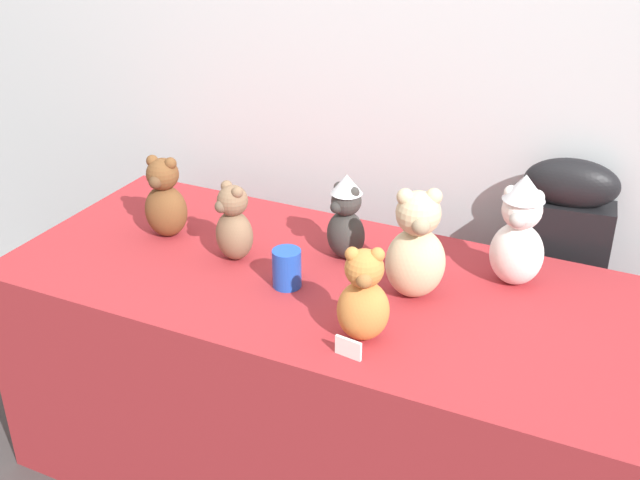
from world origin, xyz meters
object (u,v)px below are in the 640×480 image
party_cup_blue (287,268)px  instrument_case (553,301)px  display_table (320,380)px  teddy_bear_sand (416,247)px  teddy_bear_charcoal (346,218)px  teddy_bear_snow (519,232)px  teddy_bear_chestnut (165,199)px  teddy_bear_mocha (234,224)px  teddy_bear_ginger (364,297)px

party_cup_blue → instrument_case: bearing=43.5°
display_table → teddy_bear_sand: bearing=5.4°
teddy_bear_charcoal → teddy_bear_snow: teddy_bear_snow is taller
teddy_bear_chestnut → party_cup_blue: 0.50m
teddy_bear_charcoal → teddy_bear_sand: bearing=-7.4°
teddy_bear_sand → party_cup_blue: teddy_bear_sand is taller
teddy_bear_chestnut → teddy_bear_charcoal: teddy_bear_charcoal is taller
teddy_bear_chestnut → teddy_bear_sand: bearing=-6.7°
teddy_bear_snow → party_cup_blue: size_ratio=2.95×
teddy_bear_sand → teddy_bear_charcoal: bearing=128.1°
teddy_bear_mocha → teddy_bear_ginger: bearing=2.4°
instrument_case → party_cup_blue: bearing=-143.2°
display_table → teddy_bear_ginger: (0.22, -0.22, 0.48)m
teddy_bear_sand → teddy_bear_snow: 0.29m
teddy_bear_charcoal → party_cup_blue: (-0.08, -0.22, -0.07)m
display_table → teddy_bear_snow: (0.50, 0.21, 0.52)m
display_table → teddy_bear_mocha: (-0.28, -0.00, 0.47)m
teddy_bear_chestnut → teddy_bear_mocha: (0.27, -0.04, -0.01)m
teddy_bear_charcoal → teddy_bear_ginger: teddy_bear_charcoal is taller
instrument_case → teddy_bear_ginger: 0.90m
teddy_bear_sand → teddy_bear_snow: bearing=11.7°
party_cup_blue → teddy_bear_sand: bearing=17.3°
teddy_bear_mocha → teddy_bear_sand: 0.55m
teddy_bear_chestnut → display_table: bearing=-9.8°
instrument_case → display_table: bearing=-144.2°
party_cup_blue → teddy_bear_ginger: bearing=-26.9°
teddy_bear_charcoal → instrument_case: bearing=52.2°
display_table → instrument_case: size_ratio=1.84×
display_table → teddy_bear_mocha: teddy_bear_mocha is taller
teddy_bear_sand → teddy_bear_ginger: (-0.05, -0.25, -0.03)m
teddy_bear_chestnut → teddy_bear_mocha: teddy_bear_chestnut is taller
display_table → teddy_bear_ginger: bearing=-45.1°
instrument_case → teddy_bear_mocha: size_ratio=4.15×
instrument_case → teddy_bear_sand: size_ratio=3.14×
teddy_bear_charcoal → party_cup_blue: teddy_bear_charcoal is taller
instrument_case → teddy_bear_sand: teddy_bear_sand is taller
teddy_bear_snow → teddy_bear_ginger: bearing=-121.8°
party_cup_blue → teddy_bear_snow: bearing=27.0°
teddy_bear_chestnut → teddy_bear_ginger: 0.81m
teddy_bear_snow → display_table: bearing=-156.6°
teddy_bear_charcoal → party_cup_blue: bearing=-91.7°
display_table → teddy_bear_chestnut: 0.73m
display_table → instrument_case: (0.58, 0.53, 0.14)m
teddy_bear_ginger → teddy_bear_snow: size_ratio=0.78×
display_table → teddy_bear_charcoal: bearing=84.3°
instrument_case → teddy_bear_ginger: size_ratio=3.90×
teddy_bear_ginger → instrument_case: bearing=42.4°
party_cup_blue → teddy_bear_mocha: bearing=160.0°
teddy_bear_mocha → teddy_bear_ginger: 0.55m
display_table → teddy_bear_charcoal: (0.01, 0.14, 0.49)m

